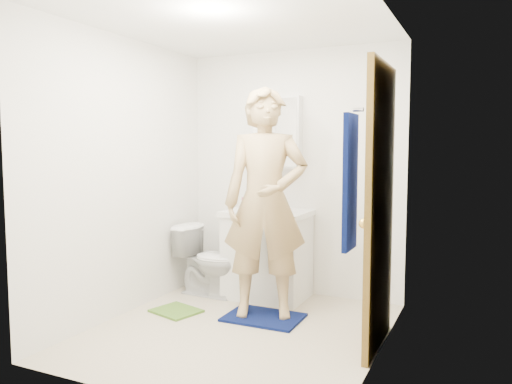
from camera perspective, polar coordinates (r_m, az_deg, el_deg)
floor at (r=4.13m, az=-2.03°, el=-15.65°), size 2.20×2.40×0.02m
ceiling at (r=3.98m, az=-2.14°, el=19.01°), size 2.20×2.40×0.02m
wall_back at (r=4.98m, az=4.29°, el=2.17°), size 2.20×0.02×2.40m
wall_front at (r=2.85m, az=-13.24°, el=-0.13°), size 2.20×0.02×2.40m
wall_left at (r=4.49m, az=-14.81°, el=1.70°), size 0.02×2.40×2.40m
wall_right at (r=3.51m, az=14.28°, el=0.80°), size 0.02×2.40×2.40m
vanity_cabinet at (r=4.87m, az=1.32°, el=-7.39°), size 0.75×0.55×0.80m
countertop at (r=4.79m, az=1.33°, el=-2.43°), size 0.79×0.59×0.05m
sink_basin at (r=4.79m, az=1.33°, el=-2.25°), size 0.40×0.40×0.03m
faucet at (r=4.95m, az=2.17°, el=-1.21°), size 0.03×0.03×0.12m
medicine_cabinet at (r=4.96m, az=2.40°, el=6.79°), size 0.50×0.12×0.70m
mirror_panel at (r=4.91m, az=2.12°, el=6.81°), size 0.46×0.01×0.66m
door at (r=3.68m, az=13.97°, el=-1.73°), size 0.05×0.80×2.05m
door_knob at (r=3.39m, az=12.23°, el=-3.56°), size 0.07×0.07×0.07m
towel at (r=2.97m, az=10.71°, el=1.09°), size 0.03×0.24×0.80m
towel_hook at (r=2.96m, az=11.61°, el=9.20°), size 0.06×0.02×0.02m
toilet at (r=4.98m, az=-5.29°, el=-7.79°), size 0.70×0.42×0.69m
bath_mat at (r=4.38m, az=0.87°, el=-14.14°), size 0.64×0.46×0.02m
green_rug at (r=4.59m, az=-9.11°, el=-13.28°), size 0.47×0.42×0.02m
soap_dispenser at (r=4.85m, az=-1.04°, el=-0.96°), size 0.09×0.09×0.18m
toothbrush_cup at (r=4.80m, az=2.87°, el=-1.58°), size 0.13×0.13×0.09m
man at (r=4.21m, az=1.10°, el=-1.22°), size 0.83×0.69×1.94m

